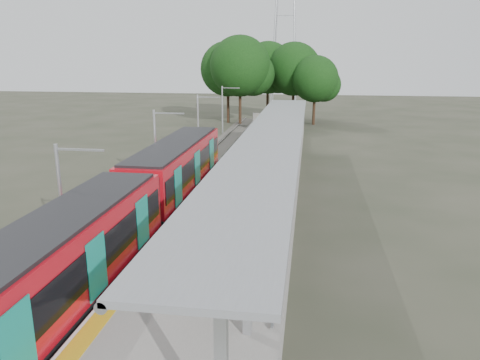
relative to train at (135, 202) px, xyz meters
name	(u,v)px	position (x,y,z in m)	size (l,w,h in m)	color
trackbed	(187,186)	(0.00, 9.65, -1.93)	(3.00, 70.00, 0.24)	#59544C
platform	(253,183)	(4.50, 9.65, -1.55)	(6.00, 50.00, 1.00)	gray
tactile_strip	(215,175)	(1.95, 9.65, -1.04)	(0.60, 50.00, 0.02)	yellow
end_fence	(278,118)	(4.50, 34.60, -0.45)	(6.00, 0.10, 1.20)	#9EA0A5
train	(135,202)	(0.00, 0.00, 0.00)	(2.74, 27.60, 3.62)	black
canopy	(274,139)	(6.11, 5.83, 2.15)	(3.27, 38.00, 3.66)	#9EA0A5
tree_cluster	(264,69)	(1.96, 42.51, 4.95)	(17.84, 14.63, 11.25)	#382316
catenary_masts	(157,148)	(-1.72, 8.65, 0.86)	(2.08, 48.16, 5.40)	#9EA0A5
bench_near	(261,213)	(5.97, 0.57, -0.45)	(0.69, 1.71, 1.14)	#0E1A46
bench_mid	(287,173)	(6.75, 9.02, -0.57)	(0.75, 1.38, 0.91)	#0E1A46
bench_far	(288,140)	(6.25, 20.61, -0.47)	(1.00, 1.69, 1.11)	#0E1A46
info_pillar_near	(238,259)	(5.75, -5.21, -0.20)	(0.44, 0.44, 1.97)	beige
info_pillar_far	(274,145)	(5.33, 16.46, -0.19)	(0.45, 0.45, 2.00)	beige
litter_bin	(275,168)	(5.91, 10.00, -0.55)	(0.50, 0.50, 1.01)	#9EA0A5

